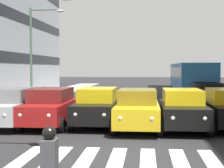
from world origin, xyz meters
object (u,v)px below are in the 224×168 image
car_4 (98,106)px  car_row2_1 (203,95)px  car_row2_0 (207,95)px  bus_behind_traffic (191,78)px  car_3 (137,109)px  car_5 (50,107)px  car_2 (182,109)px  car_6 (13,107)px  street_lamp_right (36,45)px

car_4 → car_row2_1: size_ratio=1.00×
car_row2_0 → car_row2_1: same height
car_row2_0 → bus_behind_traffic: bus_behind_traffic is taller
car_3 → car_row2_0: 8.81m
car_5 → bus_behind_traffic: size_ratio=0.42×
car_2 → car_4: size_ratio=1.00×
car_2 → car_4: (3.78, -0.59, 0.00)m
car_6 → car_row2_0: size_ratio=1.00×
car_3 → car_5: 3.98m
car_2 → car_3: bearing=6.5°
car_2 → street_lamp_right: street_lamp_right is taller
car_2 → car_row2_0: size_ratio=1.00×
car_row2_1 → bus_behind_traffic: bus_behind_traffic is taller
car_row2_1 → street_lamp_right: street_lamp_right is taller
car_row2_1 → bus_behind_traffic: size_ratio=0.42×
car_2 → car_row2_1: same height
car_3 → car_5: (3.96, -0.41, 0.00)m
bus_behind_traffic → car_6: bearing=53.8°
car_row2_1 → street_lamp_right: 12.02m
car_row2_0 → car_2: bearing=72.5°
car_2 → car_3: 1.94m
car_2 → car_5: bearing=-1.9°
bus_behind_traffic → street_lamp_right: size_ratio=1.55×
car_5 → bus_behind_traffic: (-7.92, -13.10, 0.97)m
car_4 → bus_behind_traffic: size_ratio=0.42×
car_4 → car_row2_1: (-5.92, -7.30, 0.00)m
car_5 → car_row2_0: same height
car_3 → car_row2_0: bearing=-119.1°
car_5 → car_6: same height
car_2 → car_4: bearing=-8.9°
car_row2_0 → car_row2_1: size_ratio=1.00×
car_row2_0 → car_5: bearing=41.5°
car_6 → car_row2_1: 12.49m
car_6 → street_lamp_right: bearing=-78.8°
car_3 → street_lamp_right: bearing=-50.7°
car_3 → car_6: same height
car_2 → car_row2_1: (-2.15, -7.89, 0.00)m
car_row2_1 → car_5: bearing=43.8°
car_5 → car_3: bearing=174.1°
car_3 → street_lamp_right: (7.42, -9.06, 3.38)m
car_3 → car_2: bearing=-173.5°
car_4 → car_row2_1: same height
car_3 → car_row2_1: size_ratio=1.00×
car_2 → car_3: same height
car_6 → street_lamp_right: 9.53m
car_row2_0 → bus_behind_traffic: 5.91m
car_3 → bus_behind_traffic: bus_behind_traffic is taller
car_row2_1 → car_4: bearing=50.9°
car_row2_1 → car_3: bearing=63.3°
car_row2_1 → car_row2_0: bearing=117.3°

